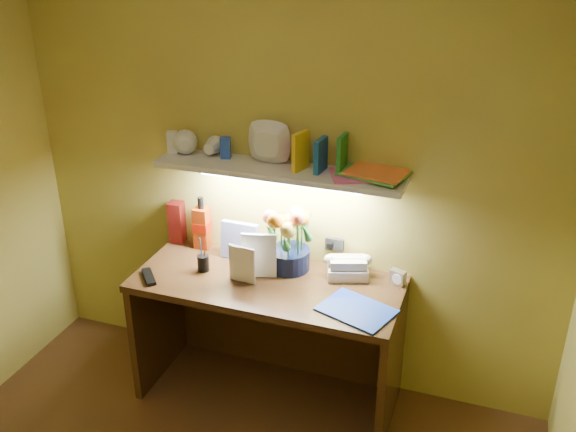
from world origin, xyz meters
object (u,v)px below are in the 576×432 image
object	(u,v)px
desk	(268,340)
flower_bouquet	(289,235)
desk_clock	(398,277)
whisky_bottle	(202,222)
telephone	(348,266)

from	to	relation	value
desk	flower_bouquet	xyz separation A→B (m)	(0.06, 0.16, 0.57)
desk_clock	whisky_bottle	bearing A→B (deg)	-162.32
desk_clock	desk	bearing A→B (deg)	-143.60
flower_bouquet	telephone	size ratio (longest dim) A/B	1.92
telephone	whisky_bottle	xyz separation A→B (m)	(-0.86, 0.05, 0.09)
whisky_bottle	flower_bouquet	bearing A→B (deg)	-7.41
desk	telephone	world-z (taller)	telephone
flower_bouquet	whisky_bottle	world-z (taller)	flower_bouquet
desk	whisky_bottle	size ratio (longest dim) A/B	4.54
flower_bouquet	desk_clock	world-z (taller)	flower_bouquet
telephone	desk_clock	xyz separation A→B (m)	(0.27, 0.00, -0.02)
flower_bouquet	whisky_bottle	distance (m)	0.55
desk	whisky_bottle	world-z (taller)	whisky_bottle
desk	telephone	xyz separation A→B (m)	(0.38, 0.19, 0.44)
desk	desk_clock	bearing A→B (deg)	16.45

